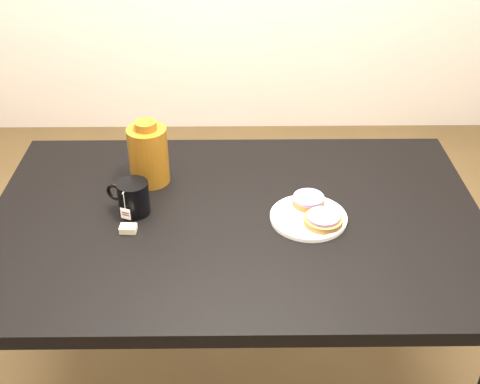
# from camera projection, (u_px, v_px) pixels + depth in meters

# --- Properties ---
(table) EXTENTS (1.40, 0.90, 0.75)m
(table) POSITION_uv_depth(u_px,v_px,m) (236.00, 239.00, 1.74)
(table) COLOR black
(table) RESTS_ON ground_plane
(plate) EXTENTS (0.22, 0.22, 0.02)m
(plate) POSITION_uv_depth(u_px,v_px,m) (308.00, 217.00, 1.68)
(plate) COLOR white
(plate) RESTS_ON table
(bagel_back) EXTENTS (0.10, 0.10, 0.03)m
(bagel_back) POSITION_uv_depth(u_px,v_px,m) (308.00, 200.00, 1.72)
(bagel_back) COLOR brown
(bagel_back) RESTS_ON plate
(bagel_front) EXTENTS (0.15, 0.15, 0.03)m
(bagel_front) POSITION_uv_depth(u_px,v_px,m) (323.00, 220.00, 1.64)
(bagel_front) COLOR brown
(bagel_front) RESTS_ON plate
(mug) EXTENTS (0.14, 0.11, 0.10)m
(mug) POSITION_uv_depth(u_px,v_px,m) (133.00, 197.00, 1.69)
(mug) COLOR black
(mug) RESTS_ON table
(teabag_pouch) EXTENTS (0.05, 0.03, 0.02)m
(teabag_pouch) POSITION_uv_depth(u_px,v_px,m) (128.00, 229.00, 1.63)
(teabag_pouch) COLOR #C6B793
(teabag_pouch) RESTS_ON table
(bagel_package) EXTENTS (0.13, 0.13, 0.20)m
(bagel_package) POSITION_uv_depth(u_px,v_px,m) (148.00, 154.00, 1.80)
(bagel_package) COLOR #5C330C
(bagel_package) RESTS_ON table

